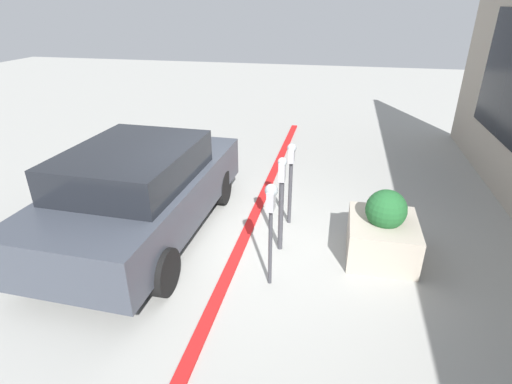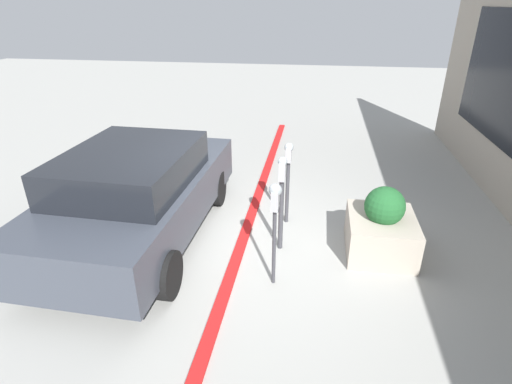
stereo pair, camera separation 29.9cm
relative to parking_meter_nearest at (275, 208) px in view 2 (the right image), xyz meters
The scene contains 7 objects.
ground_plane 1.51m from the parking_meter_nearest, 32.27° to the left, with size 40.00×40.00×0.00m, color #999993.
curb_strip 1.52m from the parking_meter_nearest, 36.04° to the left, with size 13.50×0.16×0.04m.
parking_meter_nearest is the anchor object (origin of this frame).
parking_meter_second 0.88m from the parking_meter_nearest, ahead, with size 0.16×0.13×1.51m.
parking_meter_middle 1.70m from the parking_meter_nearest, ahead, with size 0.17×0.15×1.44m.
planter_box 1.95m from the parking_meter_nearest, 56.69° to the right, with size 1.12×0.98×1.08m.
parked_car_front 2.38m from the parking_meter_nearest, 69.93° to the left, with size 4.32×2.03×1.55m.
Camera 2 is at (-5.22, -0.97, 3.48)m, focal length 28.00 mm.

